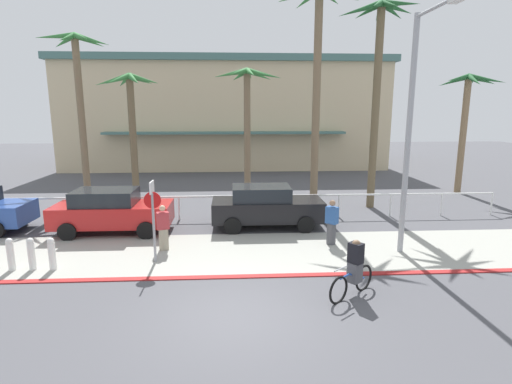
{
  "coord_description": "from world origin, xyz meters",
  "views": [
    {
      "loc": [
        0.02,
        -8.55,
        4.67
      ],
      "look_at": [
        0.85,
        6.0,
        1.69
      ],
      "focal_mm": 28.28,
      "sensor_mm": 36.0,
      "label": 1
    }
  ],
  "objects_px": {
    "streetlight_curb": "(413,123)",
    "palm_tree_0": "(79,79)",
    "bollard_2": "(52,254)",
    "bollard_3": "(31,254)",
    "stop_sign_bike_lane": "(153,210)",
    "car_red_1": "(112,211)",
    "palm_tree_1": "(131,107)",
    "palm_tree_5": "(467,103)",
    "bollard_0": "(11,254)",
    "pedestrian_0": "(332,224)",
    "car_black_2": "(266,206)",
    "cyclist_blue_0": "(354,270)",
    "pedestrian_1": "(163,230)",
    "palm_tree_2": "(247,95)",
    "palm_tree_4": "(378,54)",
    "palm_tree_3": "(318,47)"
  },
  "relations": [
    {
      "from": "palm_tree_0",
      "to": "pedestrian_1",
      "type": "relative_size",
      "value": 5.43
    },
    {
      "from": "palm_tree_0",
      "to": "palm_tree_1",
      "type": "height_order",
      "value": "palm_tree_0"
    },
    {
      "from": "bollard_3",
      "to": "pedestrian_0",
      "type": "distance_m",
      "value": 9.55
    },
    {
      "from": "car_black_2",
      "to": "cyclist_blue_0",
      "type": "height_order",
      "value": "car_black_2"
    },
    {
      "from": "streetlight_curb",
      "to": "palm_tree_2",
      "type": "distance_m",
      "value": 11.02
    },
    {
      "from": "stop_sign_bike_lane",
      "to": "pedestrian_1",
      "type": "height_order",
      "value": "stop_sign_bike_lane"
    },
    {
      "from": "palm_tree_1",
      "to": "palm_tree_4",
      "type": "relative_size",
      "value": 0.69
    },
    {
      "from": "cyclist_blue_0",
      "to": "bollard_0",
      "type": "bearing_deg",
      "value": 167.27
    },
    {
      "from": "bollard_3",
      "to": "streetlight_curb",
      "type": "xyz_separation_m",
      "value": [
        11.51,
        0.69,
        3.76
      ]
    },
    {
      "from": "palm_tree_3",
      "to": "palm_tree_5",
      "type": "distance_m",
      "value": 9.92
    },
    {
      "from": "bollard_0",
      "to": "palm_tree_2",
      "type": "height_order",
      "value": "palm_tree_2"
    },
    {
      "from": "car_red_1",
      "to": "bollard_2",
      "type": "bearing_deg",
      "value": -100.4
    },
    {
      "from": "stop_sign_bike_lane",
      "to": "bollard_2",
      "type": "bearing_deg",
      "value": -170.58
    },
    {
      "from": "bollard_2",
      "to": "bollard_3",
      "type": "bearing_deg",
      "value": 177.56
    },
    {
      "from": "palm_tree_1",
      "to": "cyclist_blue_0",
      "type": "relative_size",
      "value": 4.32
    },
    {
      "from": "bollard_2",
      "to": "bollard_3",
      "type": "distance_m",
      "value": 0.6
    },
    {
      "from": "car_black_2",
      "to": "cyclist_blue_0",
      "type": "bearing_deg",
      "value": -74.53
    },
    {
      "from": "streetlight_curb",
      "to": "palm_tree_0",
      "type": "relative_size",
      "value": 0.89
    },
    {
      "from": "stop_sign_bike_lane",
      "to": "pedestrian_0",
      "type": "distance_m",
      "value": 6.1
    },
    {
      "from": "bollard_3",
      "to": "palm_tree_1",
      "type": "height_order",
      "value": "palm_tree_1"
    },
    {
      "from": "palm_tree_2",
      "to": "cyclist_blue_0",
      "type": "xyz_separation_m",
      "value": [
        2.24,
        -12.72,
        -4.73
      ]
    },
    {
      "from": "palm_tree_0",
      "to": "palm_tree_1",
      "type": "relative_size",
      "value": 1.3
    },
    {
      "from": "streetlight_curb",
      "to": "car_black_2",
      "type": "xyz_separation_m",
      "value": [
        -4.25,
        3.39,
        -3.41
      ]
    },
    {
      "from": "streetlight_curb",
      "to": "palm_tree_1",
      "type": "height_order",
      "value": "streetlight_curb"
    },
    {
      "from": "palm_tree_1",
      "to": "palm_tree_5",
      "type": "height_order",
      "value": "palm_tree_5"
    },
    {
      "from": "stop_sign_bike_lane",
      "to": "bollard_3",
      "type": "bearing_deg",
      "value": -172.57
    },
    {
      "from": "palm_tree_1",
      "to": "car_black_2",
      "type": "xyz_separation_m",
      "value": [
        6.46,
        -5.5,
        -3.93
      ]
    },
    {
      "from": "car_red_1",
      "to": "palm_tree_1",
      "type": "bearing_deg",
      "value": 94.58
    },
    {
      "from": "streetlight_curb",
      "to": "bollard_2",
      "type": "bearing_deg",
      "value": -176.25
    },
    {
      "from": "palm_tree_2",
      "to": "pedestrian_0",
      "type": "xyz_separation_m",
      "value": [
        2.63,
        -8.76,
        -4.69
      ]
    },
    {
      "from": "palm_tree_4",
      "to": "pedestrian_0",
      "type": "distance_m",
      "value": 8.98
    },
    {
      "from": "streetlight_curb",
      "to": "pedestrian_0",
      "type": "height_order",
      "value": "streetlight_curb"
    },
    {
      "from": "palm_tree_5",
      "to": "palm_tree_1",
      "type": "bearing_deg",
      "value": -177.24
    },
    {
      "from": "palm_tree_2",
      "to": "palm_tree_3",
      "type": "height_order",
      "value": "palm_tree_3"
    },
    {
      "from": "bollard_3",
      "to": "car_red_1",
      "type": "height_order",
      "value": "car_red_1"
    },
    {
      "from": "palm_tree_2",
      "to": "palm_tree_3",
      "type": "relative_size",
      "value": 0.69
    },
    {
      "from": "palm_tree_0",
      "to": "pedestrian_1",
      "type": "xyz_separation_m",
      "value": [
        5.42,
        -8.51,
        -5.48
      ]
    },
    {
      "from": "bollard_0",
      "to": "bollard_2",
      "type": "bearing_deg",
      "value": -1.56
    },
    {
      "from": "palm_tree_2",
      "to": "palm_tree_4",
      "type": "relative_size",
      "value": 0.73
    },
    {
      "from": "car_red_1",
      "to": "stop_sign_bike_lane",
      "type": "bearing_deg",
      "value": -55.35
    },
    {
      "from": "palm_tree_3",
      "to": "palm_tree_4",
      "type": "xyz_separation_m",
      "value": [
        2.77,
        0.02,
        -0.27
      ]
    },
    {
      "from": "bollard_0",
      "to": "car_red_1",
      "type": "distance_m",
      "value": 4.14
    },
    {
      "from": "palm_tree_1",
      "to": "pedestrian_1",
      "type": "distance_m",
      "value": 9.43
    },
    {
      "from": "car_red_1",
      "to": "car_black_2",
      "type": "relative_size",
      "value": 1.0
    },
    {
      "from": "palm_tree_2",
      "to": "palm_tree_3",
      "type": "bearing_deg",
      "value": -47.73
    },
    {
      "from": "bollard_0",
      "to": "pedestrian_1",
      "type": "bearing_deg",
      "value": 20.17
    },
    {
      "from": "palm_tree_4",
      "to": "bollard_3",
      "type": "bearing_deg",
      "value": -150.24
    },
    {
      "from": "pedestrian_1",
      "to": "car_black_2",
      "type": "bearing_deg",
      "value": 34.63
    },
    {
      "from": "palm_tree_0",
      "to": "palm_tree_5",
      "type": "height_order",
      "value": "palm_tree_0"
    },
    {
      "from": "streetlight_curb",
      "to": "pedestrian_0",
      "type": "relative_size",
      "value": 4.67
    }
  ]
}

